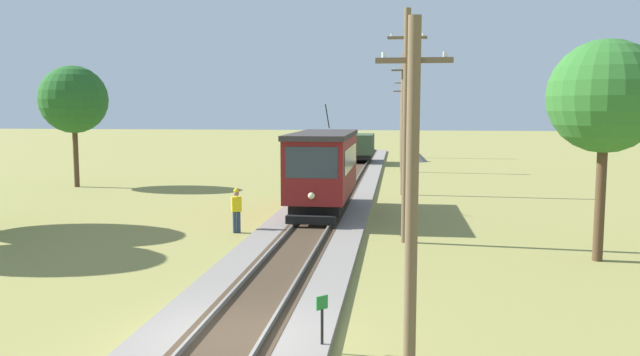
{
  "coord_description": "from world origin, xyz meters",
  "views": [
    {
      "loc": [
        3.41,
        -12.31,
        4.91
      ],
      "look_at": [
        -0.04,
        15.35,
        1.82
      ],
      "focal_mm": 35.33,
      "sensor_mm": 36.0,
      "label": 1
    }
  ],
  "objects_px": {
    "utility_pole_foreground": "(412,191)",
    "utility_pole_distant": "(401,114)",
    "utility_pole_near_tram": "(406,125)",
    "tree_right_far": "(73,100)",
    "track_worker": "(236,208)",
    "freight_car": "(360,146)",
    "utility_pole_mid": "(403,123)",
    "tree_left_far": "(605,97)",
    "trackside_signal_marker": "(322,321)",
    "utility_pole_far": "(402,125)",
    "red_tram": "(323,168)",
    "gravel_pile": "(414,155)"
  },
  "relations": [
    {
      "from": "utility_pole_distant",
      "to": "trackside_signal_marker",
      "type": "bearing_deg",
      "value": -91.94
    },
    {
      "from": "trackside_signal_marker",
      "to": "tree_left_far",
      "type": "bearing_deg",
      "value": 47.92
    },
    {
      "from": "utility_pole_near_tram",
      "to": "utility_pole_far",
      "type": "xyz_separation_m",
      "value": [
        0.0,
        26.08,
        -0.67
      ]
    },
    {
      "from": "utility_pole_mid",
      "to": "tree_left_far",
      "type": "height_order",
      "value": "utility_pole_mid"
    },
    {
      "from": "utility_pole_far",
      "to": "track_worker",
      "type": "height_order",
      "value": "utility_pole_far"
    },
    {
      "from": "gravel_pile",
      "to": "utility_pole_mid",
      "type": "bearing_deg",
      "value": -93.01
    },
    {
      "from": "freight_car",
      "to": "utility_pole_mid",
      "type": "relative_size",
      "value": 0.65
    },
    {
      "from": "freight_car",
      "to": "trackside_signal_marker",
      "type": "bearing_deg",
      "value": -87.46
    },
    {
      "from": "red_tram",
      "to": "tree_right_far",
      "type": "bearing_deg",
      "value": 153.04
    },
    {
      "from": "trackside_signal_marker",
      "to": "tree_left_far",
      "type": "distance_m",
      "value": 12.68
    },
    {
      "from": "gravel_pile",
      "to": "tree_right_far",
      "type": "distance_m",
      "value": 31.04
    },
    {
      "from": "trackside_signal_marker",
      "to": "track_worker",
      "type": "xyz_separation_m",
      "value": [
        -4.84,
        11.8,
        0.32
      ]
    },
    {
      "from": "freight_car",
      "to": "utility_pole_far",
      "type": "height_order",
      "value": "utility_pole_far"
    },
    {
      "from": "gravel_pile",
      "to": "track_worker",
      "type": "bearing_deg",
      "value": -102.54
    },
    {
      "from": "utility_pole_distant",
      "to": "tree_left_far",
      "type": "distance_m",
      "value": 42.97
    },
    {
      "from": "utility_pole_far",
      "to": "track_worker",
      "type": "xyz_separation_m",
      "value": [
        -6.57,
        -24.95,
        -2.64
      ]
    },
    {
      "from": "utility_pole_mid",
      "to": "track_worker",
      "type": "bearing_deg",
      "value": -118.71
    },
    {
      "from": "utility_pole_near_tram",
      "to": "tree_right_far",
      "type": "relative_size",
      "value": 1.11
    },
    {
      "from": "track_worker",
      "to": "freight_car",
      "type": "bearing_deg",
      "value": 150.33
    },
    {
      "from": "trackside_signal_marker",
      "to": "track_worker",
      "type": "relative_size",
      "value": 0.66
    },
    {
      "from": "utility_pole_distant",
      "to": "track_worker",
      "type": "relative_size",
      "value": 4.72
    },
    {
      "from": "utility_pole_foreground",
      "to": "utility_pole_distant",
      "type": "xyz_separation_m",
      "value": [
        -0.0,
        51.75,
        0.93
      ]
    },
    {
      "from": "tree_left_far",
      "to": "utility_pole_far",
      "type": "bearing_deg",
      "value": 102.47
    },
    {
      "from": "utility_pole_near_tram",
      "to": "utility_pole_far",
      "type": "height_order",
      "value": "utility_pole_near_tram"
    },
    {
      "from": "tree_left_far",
      "to": "tree_right_far",
      "type": "relative_size",
      "value": 0.94
    },
    {
      "from": "track_worker",
      "to": "utility_pole_mid",
      "type": "bearing_deg",
      "value": 126.82
    },
    {
      "from": "tree_right_far",
      "to": "utility_pole_near_tram",
      "type": "bearing_deg",
      "value": -35.05
    },
    {
      "from": "utility_pole_distant",
      "to": "track_worker",
      "type": "distance_m",
      "value": 40.17
    },
    {
      "from": "trackside_signal_marker",
      "to": "utility_pole_foreground",
      "type": "bearing_deg",
      "value": -15.19
    },
    {
      "from": "utility_pole_near_tram",
      "to": "tree_right_far",
      "type": "xyz_separation_m",
      "value": [
        -20.27,
        14.22,
        1.14
      ]
    },
    {
      "from": "red_tram",
      "to": "track_worker",
      "type": "height_order",
      "value": "red_tram"
    },
    {
      "from": "red_tram",
      "to": "utility_pole_far",
      "type": "relative_size",
      "value": 1.21
    },
    {
      "from": "utility_pole_foreground",
      "to": "utility_pole_far",
      "type": "bearing_deg",
      "value": 90.0
    },
    {
      "from": "freight_car",
      "to": "utility_pole_near_tram",
      "type": "distance_m",
      "value": 33.33
    },
    {
      "from": "freight_car",
      "to": "track_worker",
      "type": "xyz_separation_m",
      "value": [
        -2.9,
        -31.88,
        -0.57
      ]
    },
    {
      "from": "utility_pole_far",
      "to": "tree_right_far",
      "type": "height_order",
      "value": "tree_right_far"
    },
    {
      "from": "red_tram",
      "to": "utility_pole_distant",
      "type": "height_order",
      "value": "utility_pole_distant"
    },
    {
      "from": "tree_right_far",
      "to": "utility_pole_mid",
      "type": "bearing_deg",
      "value": -3.08
    },
    {
      "from": "red_tram",
      "to": "utility_pole_far",
      "type": "xyz_separation_m",
      "value": [
        3.67,
        20.31,
        1.43
      ]
    },
    {
      "from": "utility_pole_distant",
      "to": "tree_right_far",
      "type": "xyz_separation_m",
      "value": [
        -20.27,
        -26.4,
        1.13
      ]
    },
    {
      "from": "utility_pole_foreground",
      "to": "utility_pole_far",
      "type": "distance_m",
      "value": 37.22
    },
    {
      "from": "utility_pole_far",
      "to": "tree_left_far",
      "type": "relative_size",
      "value": 1.0
    },
    {
      "from": "trackside_signal_marker",
      "to": "gravel_pile",
      "type": "distance_m",
      "value": 46.86
    },
    {
      "from": "utility_pole_distant",
      "to": "track_worker",
      "type": "xyz_separation_m",
      "value": [
        -6.57,
        -39.49,
        -3.32
      ]
    },
    {
      "from": "track_worker",
      "to": "tree_left_far",
      "type": "xyz_separation_m",
      "value": [
        12.76,
        -3.02,
        4.27
      ]
    },
    {
      "from": "utility_pole_mid",
      "to": "utility_pole_foreground",
      "type": "bearing_deg",
      "value": -90.0
    },
    {
      "from": "utility_pole_near_tram",
      "to": "track_worker",
      "type": "height_order",
      "value": "utility_pole_near_tram"
    },
    {
      "from": "red_tram",
      "to": "utility_pole_far",
      "type": "height_order",
      "value": "utility_pole_far"
    },
    {
      "from": "red_tram",
      "to": "tree_right_far",
      "type": "relative_size",
      "value": 1.13
    },
    {
      "from": "red_tram",
      "to": "utility_pole_foreground",
      "type": "bearing_deg",
      "value": -77.76
    }
  ]
}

